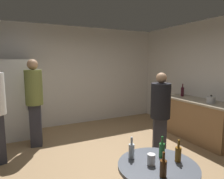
# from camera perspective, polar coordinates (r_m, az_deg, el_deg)

# --- Properties ---
(ground_plane) EXTENTS (5.20, 5.20, 0.10)m
(ground_plane) POSITION_cam_1_polar(r_m,az_deg,el_deg) (3.57, 0.09, -22.22)
(ground_plane) COLOR #9E7C56
(wall_back) EXTENTS (5.32, 0.06, 2.70)m
(wall_back) POSITION_cam_1_polar(r_m,az_deg,el_deg) (5.58, -12.03, 3.75)
(wall_back) COLOR silver
(wall_back) RESTS_ON ground_plane
(wall_side_right) EXTENTS (0.06, 5.20, 2.70)m
(wall_side_right) POSITION_cam_1_polar(r_m,az_deg,el_deg) (4.88, 28.97, 2.32)
(wall_side_right) COLOR silver
(wall_side_right) RESTS_ON ground_plane
(refrigerator) EXTENTS (0.70, 0.68, 1.80)m
(refrigerator) POSITION_cam_1_polar(r_m,az_deg,el_deg) (5.04, -25.62, -2.48)
(refrigerator) COLOR white
(refrigerator) RESTS_ON ground_plane
(kitchen_counter) EXTENTS (0.64, 1.67, 0.90)m
(kitchen_counter) POSITION_cam_1_polar(r_m,az_deg,el_deg) (4.92, 23.37, -7.95)
(kitchen_counter) COLOR olive
(kitchen_counter) RESTS_ON ground_plane
(kettle) EXTENTS (0.24, 0.17, 0.18)m
(kettle) POSITION_cam_1_polar(r_m,az_deg,el_deg) (4.56, 26.65, -2.67)
(kettle) COLOR #B2B2B7
(kettle) RESTS_ON kitchen_counter
(wine_bottle_on_counter) EXTENTS (0.08, 0.08, 0.31)m
(wine_bottle_on_counter) POSITION_cam_1_polar(r_m,az_deg,el_deg) (5.19, 19.63, -0.55)
(wine_bottle_on_counter) COLOR #3F141E
(wine_bottle_on_counter) RESTS_ON kitchen_counter
(foreground_table) EXTENTS (0.80, 0.80, 0.73)m
(foreground_table) POSITION_cam_1_polar(r_m,az_deg,el_deg) (2.21, 12.99, -22.74)
(foreground_table) COLOR #4C515B
(foreground_table) RESTS_ON ground_plane
(beer_bottle_amber) EXTENTS (0.06, 0.06, 0.23)m
(beer_bottle_amber) POSITION_cam_1_polar(r_m,az_deg,el_deg) (2.23, 18.52, -17.12)
(beer_bottle_amber) COLOR #8C5919
(beer_bottle_amber) RESTS_ON foreground_table
(beer_bottle_brown) EXTENTS (0.06, 0.06, 0.23)m
(beer_bottle_brown) POSITION_cam_1_polar(r_m,az_deg,el_deg) (1.94, 14.55, -20.97)
(beer_bottle_brown) COLOR #593314
(beer_bottle_brown) RESTS_ON foreground_table
(beer_bottle_green) EXTENTS (0.06, 0.06, 0.23)m
(beer_bottle_green) POSITION_cam_1_polar(r_m,az_deg,el_deg) (2.27, 14.18, -16.43)
(beer_bottle_green) COLOR #26662D
(beer_bottle_green) RESTS_ON foreground_table
(beer_bottle_clear) EXTENTS (0.06, 0.06, 0.23)m
(beer_bottle_clear) POSITION_cam_1_polar(r_m,az_deg,el_deg) (2.20, 5.64, -17.05)
(beer_bottle_clear) COLOR silver
(beer_bottle_clear) RESTS_ON foreground_table
(plastic_cup_white) EXTENTS (0.08, 0.08, 0.11)m
(plastic_cup_white) POSITION_cam_1_polar(r_m,az_deg,el_deg) (2.12, 11.23, -19.15)
(plastic_cup_white) COLOR white
(plastic_cup_white) RESTS_ON foreground_table
(person_in_black_shirt) EXTENTS (0.47, 0.47, 1.57)m
(person_in_black_shirt) POSITION_cam_1_polar(r_m,az_deg,el_deg) (3.58, 13.75, -5.75)
(person_in_black_shirt) COLOR #2D2D38
(person_in_black_shirt) RESTS_ON ground_plane
(person_in_olive_shirt) EXTENTS (0.40, 0.40, 1.80)m
(person_in_olive_shirt) POSITION_cam_1_polar(r_m,az_deg,el_deg) (4.29, -21.51, -1.79)
(person_in_olive_shirt) COLOR #2D2D38
(person_in_olive_shirt) RESTS_ON ground_plane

